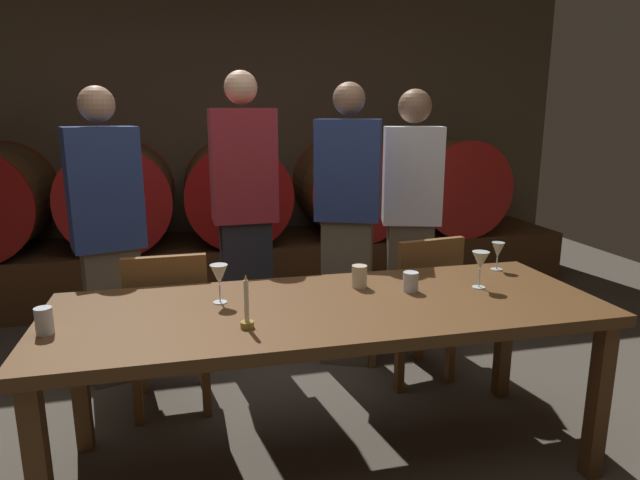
{
  "coord_description": "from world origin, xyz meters",
  "views": [
    {
      "loc": [
        -0.39,
        -2.08,
        1.55
      ],
      "look_at": [
        0.23,
        0.55,
        0.93
      ],
      "focal_mm": 30.83,
      "sensor_mm": 36.0,
      "label": 1
    }
  ],
  "objects_px": {
    "wine_barrel_right": "(348,188)",
    "wine_barrel_left": "(120,195)",
    "dining_table": "(329,320)",
    "wine_glass_center": "(480,261)",
    "wine_barrel_center": "(235,191)",
    "chair_right": "(419,301)",
    "wine_glass_right": "(498,251)",
    "guest_far_left": "(108,237)",
    "wine_glass_left": "(219,276)",
    "cup_right": "(411,282)",
    "guest_center_left": "(245,219)",
    "guest_far_right": "(411,215)",
    "cup_center": "(359,276)",
    "guest_center_right": "(348,225)",
    "cup_left": "(44,321)",
    "wine_barrel_far_right": "(445,184)",
    "chair_left": "(169,325)",
    "candle_center": "(247,313)"
  },
  "relations": [
    {
      "from": "wine_barrel_right",
      "to": "wine_barrel_left",
      "type": "bearing_deg",
      "value": 180.0
    },
    {
      "from": "dining_table",
      "to": "wine_glass_center",
      "type": "xyz_separation_m",
      "value": [
        0.74,
        0.05,
        0.2
      ]
    },
    {
      "from": "wine_barrel_center",
      "to": "wine_glass_center",
      "type": "distance_m",
      "value": 2.66
    },
    {
      "from": "chair_right",
      "to": "wine_glass_right",
      "type": "height_order",
      "value": "wine_glass_right"
    },
    {
      "from": "guest_far_left",
      "to": "wine_glass_center",
      "type": "bearing_deg",
      "value": 132.88
    },
    {
      "from": "dining_table",
      "to": "wine_glass_left",
      "type": "distance_m",
      "value": 0.5
    },
    {
      "from": "chair_right",
      "to": "cup_right",
      "type": "relative_size",
      "value": 9.75
    },
    {
      "from": "dining_table",
      "to": "wine_glass_center",
      "type": "relative_size",
      "value": 13.56
    },
    {
      "from": "guest_center_left",
      "to": "wine_glass_center",
      "type": "xyz_separation_m",
      "value": [
        0.97,
        -1.1,
        -0.03
      ]
    },
    {
      "from": "guest_far_right",
      "to": "cup_right",
      "type": "height_order",
      "value": "guest_far_right"
    },
    {
      "from": "guest_far_right",
      "to": "chair_right",
      "type": "bearing_deg",
      "value": 89.32
    },
    {
      "from": "wine_barrel_right",
      "to": "cup_center",
      "type": "height_order",
      "value": "wine_barrel_right"
    },
    {
      "from": "guest_center_right",
      "to": "cup_left",
      "type": "bearing_deg",
      "value": 58.61
    },
    {
      "from": "guest_center_right",
      "to": "cup_right",
      "type": "distance_m",
      "value": 0.93
    },
    {
      "from": "dining_table",
      "to": "cup_right",
      "type": "height_order",
      "value": "cup_right"
    },
    {
      "from": "cup_left",
      "to": "cup_center",
      "type": "bearing_deg",
      "value": 11.59
    },
    {
      "from": "wine_barrel_far_right",
      "to": "cup_right",
      "type": "xyz_separation_m",
      "value": [
        -1.38,
        -2.48,
        -0.09
      ]
    },
    {
      "from": "guest_center_left",
      "to": "chair_right",
      "type": "bearing_deg",
      "value": 149.62
    },
    {
      "from": "wine_barrel_far_right",
      "to": "dining_table",
      "type": "height_order",
      "value": "wine_barrel_far_right"
    },
    {
      "from": "wine_barrel_left",
      "to": "wine_barrel_center",
      "type": "height_order",
      "value": "same"
    },
    {
      "from": "wine_barrel_left",
      "to": "cup_center",
      "type": "distance_m",
      "value": 2.7
    },
    {
      "from": "guest_far_right",
      "to": "wine_glass_center",
      "type": "relative_size",
      "value": 9.85
    },
    {
      "from": "chair_right",
      "to": "dining_table",
      "type": "bearing_deg",
      "value": 34.23
    },
    {
      "from": "guest_center_left",
      "to": "guest_far_right",
      "type": "height_order",
      "value": "guest_center_left"
    },
    {
      "from": "wine_barrel_left",
      "to": "guest_far_left",
      "type": "xyz_separation_m",
      "value": [
        0.09,
        -1.48,
        -0.03
      ]
    },
    {
      "from": "guest_far_left",
      "to": "wine_glass_right",
      "type": "bearing_deg",
      "value": 142.03
    },
    {
      "from": "wine_glass_center",
      "to": "guest_far_right",
      "type": "bearing_deg",
      "value": 82.63
    },
    {
      "from": "chair_left",
      "to": "wine_glass_right",
      "type": "height_order",
      "value": "wine_glass_right"
    },
    {
      "from": "guest_center_left",
      "to": "wine_barrel_center",
      "type": "bearing_deg",
      "value": -94.63
    },
    {
      "from": "wine_barrel_left",
      "to": "cup_right",
      "type": "xyz_separation_m",
      "value": [
        1.51,
        -2.48,
        -0.09
      ]
    },
    {
      "from": "wine_barrel_right",
      "to": "cup_left",
      "type": "relative_size",
      "value": 8.93
    },
    {
      "from": "chair_left",
      "to": "wine_glass_right",
      "type": "bearing_deg",
      "value": 168.21
    },
    {
      "from": "wine_barrel_center",
      "to": "wine_glass_right",
      "type": "xyz_separation_m",
      "value": [
        1.15,
        -2.25,
        -0.04
      ]
    },
    {
      "from": "guest_center_right",
      "to": "guest_far_right",
      "type": "xyz_separation_m",
      "value": [
        0.51,
        0.24,
        -0.01
      ]
    },
    {
      "from": "cup_right",
      "to": "chair_right",
      "type": "bearing_deg",
      "value": 62.22
    },
    {
      "from": "wine_barrel_right",
      "to": "dining_table",
      "type": "xyz_separation_m",
      "value": [
        -0.83,
        -2.56,
        -0.21
      ]
    },
    {
      "from": "candle_center",
      "to": "cup_center",
      "type": "relative_size",
      "value": 2.05
    },
    {
      "from": "wine_barrel_right",
      "to": "wine_glass_center",
      "type": "relative_size",
      "value": 5.25
    },
    {
      "from": "cup_left",
      "to": "wine_barrel_far_right",
      "type": "bearing_deg",
      "value": 42.41
    },
    {
      "from": "wine_barrel_left",
      "to": "guest_far_left",
      "type": "height_order",
      "value": "guest_far_left"
    },
    {
      "from": "guest_far_left",
      "to": "wine_barrel_left",
      "type": "bearing_deg",
      "value": -103.09
    },
    {
      "from": "wine_glass_left",
      "to": "cup_right",
      "type": "bearing_deg",
      "value": -3.06
    },
    {
      "from": "guest_center_right",
      "to": "chair_right",
      "type": "bearing_deg",
      "value": 155.14
    },
    {
      "from": "wine_barrel_right",
      "to": "dining_table",
      "type": "relative_size",
      "value": 0.39
    },
    {
      "from": "guest_center_right",
      "to": "wine_glass_right",
      "type": "bearing_deg",
      "value": 153.26
    },
    {
      "from": "wine_barrel_center",
      "to": "wine_glass_center",
      "type": "bearing_deg",
      "value": -70.09
    },
    {
      "from": "chair_right",
      "to": "chair_left",
      "type": "bearing_deg",
      "value": -7.12
    },
    {
      "from": "dining_table",
      "to": "guest_center_right",
      "type": "bearing_deg",
      "value": 69.5
    },
    {
      "from": "guest_center_left",
      "to": "cup_left",
      "type": "xyz_separation_m",
      "value": [
        -0.86,
        -1.22,
        -0.11
      ]
    },
    {
      "from": "cup_center",
      "to": "cup_left",
      "type": "bearing_deg",
      "value": -168.41
    }
  ]
}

